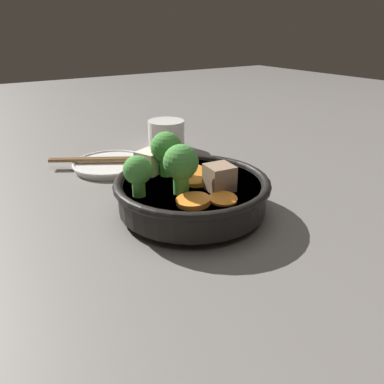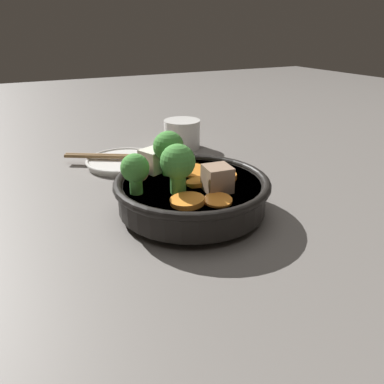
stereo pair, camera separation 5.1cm
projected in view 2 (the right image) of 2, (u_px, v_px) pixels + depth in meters
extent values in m
plane|color=slate|center=(192.00, 213.00, 0.52)|extent=(3.00, 3.00, 0.00)
cylinder|color=black|center=(192.00, 209.00, 0.52)|extent=(0.11, 0.11, 0.01)
cylinder|color=black|center=(192.00, 194.00, 0.51)|extent=(0.20, 0.20, 0.04)
torus|color=black|center=(192.00, 182.00, 0.51)|extent=(0.21, 0.21, 0.01)
cylinder|color=brown|center=(192.00, 189.00, 0.51)|extent=(0.19, 0.19, 0.02)
cylinder|color=orange|center=(194.00, 171.00, 0.54)|extent=(0.06, 0.06, 0.01)
cylinder|color=orange|center=(200.00, 182.00, 0.50)|extent=(0.05, 0.05, 0.01)
cylinder|color=orange|center=(225.00, 177.00, 0.52)|extent=(0.04, 0.04, 0.01)
cylinder|color=orange|center=(178.00, 162.00, 0.57)|extent=(0.06, 0.06, 0.01)
cylinder|color=orange|center=(187.00, 201.00, 0.44)|extent=(0.06, 0.06, 0.01)
cylinder|color=orange|center=(218.00, 201.00, 0.45)|extent=(0.05, 0.05, 0.01)
cylinder|color=#59B84C|center=(178.00, 183.00, 0.47)|extent=(0.02, 0.02, 0.03)
sphere|color=#47933D|center=(178.00, 162.00, 0.46)|extent=(0.04, 0.04, 0.04)
cylinder|color=#59B84C|center=(135.00, 184.00, 0.47)|extent=(0.02, 0.02, 0.02)
sphere|color=#47933D|center=(134.00, 167.00, 0.46)|extent=(0.04, 0.04, 0.04)
cylinder|color=#59B84C|center=(169.00, 165.00, 0.53)|extent=(0.02, 0.02, 0.03)
sphere|color=#47933D|center=(168.00, 146.00, 0.52)|extent=(0.04, 0.04, 0.04)
cube|color=silver|center=(154.00, 160.00, 0.54)|extent=(0.04, 0.04, 0.03)
cube|color=#9E7F66|center=(217.00, 179.00, 0.47)|extent=(0.04, 0.04, 0.03)
ellipsoid|color=#EA9E84|center=(140.00, 174.00, 0.51)|extent=(0.04, 0.05, 0.02)
cylinder|color=white|center=(124.00, 162.00, 0.70)|extent=(0.13, 0.13, 0.01)
torus|color=white|center=(123.00, 160.00, 0.70)|extent=(0.14, 0.14, 0.01)
cylinder|color=white|center=(182.00, 134.00, 0.79)|extent=(0.08, 0.08, 0.06)
cylinder|color=brown|center=(182.00, 126.00, 0.78)|extent=(0.06, 0.06, 0.00)
cylinder|color=olive|center=(124.00, 156.00, 0.70)|extent=(0.19, 0.12, 0.01)
cylinder|color=olive|center=(123.00, 157.00, 0.69)|extent=(0.19, 0.12, 0.01)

